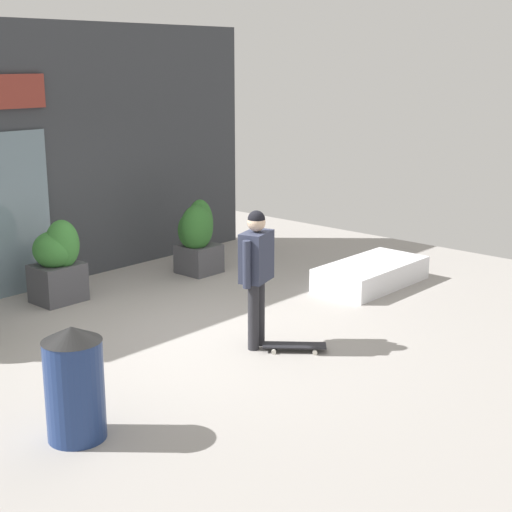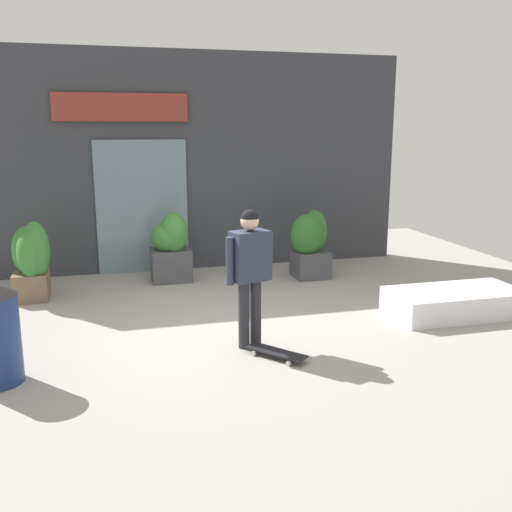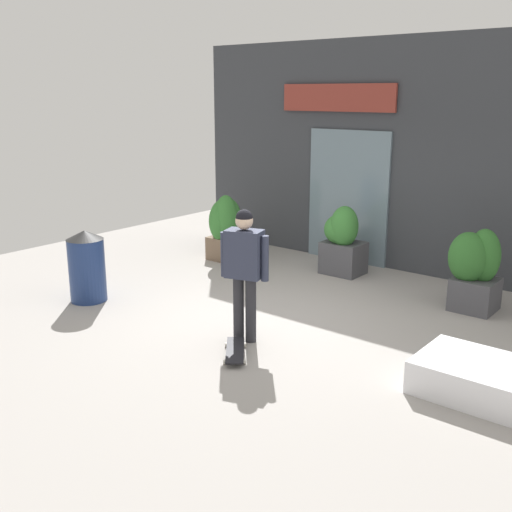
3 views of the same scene
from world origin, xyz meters
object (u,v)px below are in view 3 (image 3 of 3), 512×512
object	(u,v)px
skateboard	(235,350)
planter_box_mid	(343,239)
skateboarder	(244,262)
planter_box_left	(226,225)
planter_box_right	(473,267)
trash_bin	(87,266)

from	to	relation	value
skateboard	planter_box_mid	distance (m)	3.69
skateboarder	planter_box_mid	size ratio (longest dim) A/B	1.40
planter_box_left	planter_box_right	bearing A→B (deg)	2.16
planter_box_mid	trash_bin	xyz separation A→B (m)	(-2.16, -3.46, -0.06)
skateboarder	trash_bin	xyz separation A→B (m)	(-2.71, -0.30, -0.46)
planter_box_right	planter_box_mid	distance (m)	2.31
skateboarder	planter_box_right	xyz separation A→B (m)	(1.74, 2.80, -0.38)
planter_box_right	trash_bin	world-z (taller)	planter_box_right
planter_box_left	trash_bin	distance (m)	2.93
skateboard	trash_bin	size ratio (longest dim) A/B	0.67
trash_bin	planter_box_right	bearing A→B (deg)	34.87
trash_bin	skateboard	bearing A→B (deg)	-2.24
skateboarder	planter_box_left	distance (m)	3.75
planter_box_mid	trash_bin	world-z (taller)	planter_box_mid
planter_box_right	planter_box_mid	bearing A→B (deg)	170.85
skateboarder	planter_box_mid	distance (m)	3.24
skateboard	planter_box_left	size ratio (longest dim) A/B	0.58
planter_box_left	planter_box_mid	xyz separation A→B (m)	(2.11, 0.53, -0.05)
planter_box_left	planter_box_mid	bearing A→B (deg)	14.22
skateboarder	planter_box_mid	xyz separation A→B (m)	(-0.55, 3.17, -0.40)
skateboarder	trash_bin	world-z (taller)	skateboarder
planter_box_left	trash_bin	xyz separation A→B (m)	(-0.05, -2.93, -0.11)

